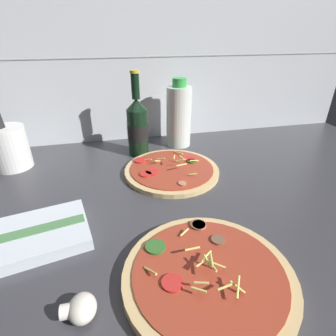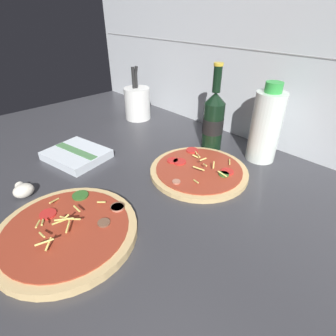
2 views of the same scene
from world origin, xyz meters
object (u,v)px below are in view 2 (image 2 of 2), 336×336
at_px(utensil_crock, 137,103).
at_px(dish_towel, 77,155).
at_px(pizza_far, 199,171).
at_px(mushroom_left, 23,190).
at_px(pizza_near, 67,232).
at_px(beer_bottle, 213,120).
at_px(oil_bottle, 266,126).

xyz_separation_m(utensil_crock, dish_towel, (0.14, -0.33, -0.05)).
bearing_deg(pizza_far, dish_towel, -146.45).
bearing_deg(utensil_crock, mushroom_left, -66.98).
bearing_deg(utensil_crock, pizza_near, -50.34).
relative_size(beer_bottle, utensil_crock, 1.30).
bearing_deg(oil_bottle, dish_towel, -133.43).
relative_size(pizza_near, beer_bottle, 1.07).
bearing_deg(utensil_crock, oil_bottle, 6.51).
bearing_deg(oil_bottle, beer_bottle, -161.17).
bearing_deg(beer_bottle, dish_towel, -123.59).
relative_size(pizza_near, oil_bottle, 1.23).
bearing_deg(utensil_crock, dish_towel, -67.96).
distance_m(mushroom_left, dish_towel, 0.19).
bearing_deg(mushroom_left, pizza_far, 59.66).
height_order(oil_bottle, mushroom_left, oil_bottle).
xyz_separation_m(pizza_near, pizza_far, (0.03, 0.36, -0.00)).
bearing_deg(pizza_near, pizza_far, 85.66).
distance_m(utensil_crock, dish_towel, 0.36).
xyz_separation_m(pizza_far, utensil_crock, (-0.44, 0.13, 0.06)).
bearing_deg(utensil_crock, beer_bottle, 1.41).
height_order(pizza_far, dish_towel, pizza_far).
bearing_deg(pizza_near, mushroom_left, -175.05).
bearing_deg(mushroom_left, utensil_crock, 113.02).
distance_m(pizza_far, oil_bottle, 0.23).
relative_size(mushroom_left, dish_towel, 0.25).
height_order(pizza_near, dish_towel, pizza_near).
relative_size(oil_bottle, mushroom_left, 4.57).
xyz_separation_m(mushroom_left, utensil_crock, (-0.22, 0.51, 0.05)).
bearing_deg(pizza_far, oil_bottle, 69.94).
xyz_separation_m(pizza_far, mushroom_left, (-0.22, -0.38, 0.01)).
bearing_deg(beer_bottle, pizza_near, -84.81).
distance_m(beer_bottle, oil_bottle, 0.15).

